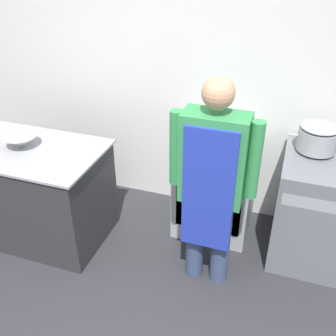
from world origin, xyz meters
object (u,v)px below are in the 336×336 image
Objects in this scene: stove at (327,211)px; mixing_bowl at (21,141)px; stock_pot at (318,137)px; fridge_unit at (215,189)px; person_cook at (212,178)px.

stove is 3.25× the size of mixing_bowl.
stock_pot reaches higher than stove.
stock_pot is at bearing 2.69° from fridge_unit.
fridge_unit is 2.89× the size of mixing_bowl.
mixing_bowl is at bearing 177.45° from person_cook.
person_cook reaches higher than stock_pot.
person_cook reaches higher than fridge_unit.
person_cook is 5.78× the size of mixing_bowl.
stock_pot is (-0.18, 0.13, 0.58)m from stove.
stove is at bearing 10.93° from mixing_bowl.
fridge_unit is 2.75× the size of stock_pot.
mixing_bowl reaches higher than fridge_unit.
mixing_bowl is 0.95× the size of stock_pot.
stove is at bearing 32.94° from person_cook.
mixing_bowl is at bearing -165.23° from stock_pot.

